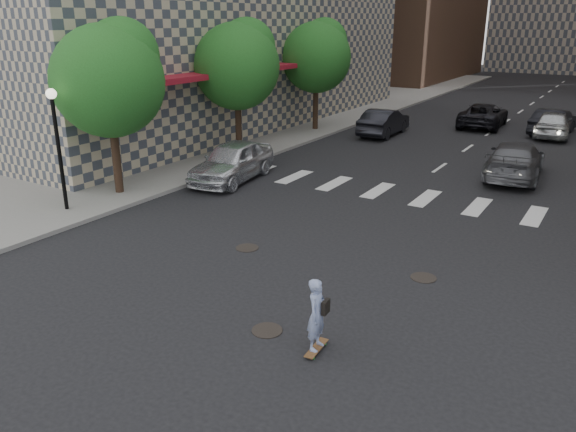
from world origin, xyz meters
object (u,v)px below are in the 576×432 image
Objects in this scene: skateboarder at (317,315)px; traffic_car_c at (483,115)px; traffic_car_d at (553,123)px; tree_b at (239,62)px; traffic_car_b at (515,160)px; traffic_car_e at (553,122)px; silver_sedan at (232,161)px; tree_a at (112,75)px; lamppost at (57,132)px; tree_c at (318,54)px; traffic_car_a at (384,122)px.

skateboarder is 28.85m from traffic_car_c.
traffic_car_c is 1.14× the size of traffic_car_d.
traffic_car_d is at bearing 46.66° from tree_b.
traffic_car_b is 1.17× the size of traffic_car_e.
traffic_car_b is at bearing 26.17° from silver_sedan.
tree_b is at bearing 90.00° from tree_a.
lamppost is 2.57× the size of skateboarder.
tree_a is at bearing 66.28° from traffic_car_c.
skateboarder is 0.35× the size of traffic_car_d.
lamppost is 0.65× the size of tree_c.
lamppost is 26.99m from traffic_car_c.
lamppost is 3.14m from tree_a.
tree_c is at bearing 93.93° from silver_sedan.
tree_a reaches higher than lamppost.
traffic_car_d is at bearing 105.74° from traffic_car_e.
traffic_car_c is at bearing 92.52° from skateboarder.
traffic_car_e is at bearing 170.55° from traffic_car_c.
lamppost reaches higher than traffic_car_b.
tree_b reaches higher than silver_sedan.
silver_sedan reaches higher than traffic_car_a.
traffic_car_b is at bearing 97.93° from traffic_car_e.
tree_c is at bearing 90.00° from tree_b.
traffic_car_a is 9.96m from traffic_car_d.
lamppost reaches higher than traffic_car_e.
silver_sedan is 19.83m from traffic_car_c.
skateboarder is 28.19m from traffic_car_e.
tree_c is 1.38× the size of traffic_car_a.
silver_sedan is 1.07× the size of traffic_car_e.
lamppost is 0.90× the size of traffic_car_a.
tree_a reaches higher than traffic_car_b.
skateboarder is 0.31× the size of traffic_car_b.
lamppost is at bearing 76.00° from traffic_car_a.
silver_sedan is at bearing 68.91° from traffic_car_c.
tree_a reaches higher than traffic_car_e.
traffic_car_b is (12.74, 10.86, -3.85)m from tree_a.
tree_a is at bearing 89.01° from lamppost.
silver_sedan is 12.38m from traffic_car_b.
lamppost is 0.90× the size of traffic_car_d.
traffic_car_d is (12.90, 24.26, -2.12)m from lamppost.
tree_c is (0.00, 8.00, 0.00)m from tree_b.
traffic_car_b is at bearing 106.09° from traffic_car_c.
tree_a reaches higher than skateboarder.
skateboarder reaches higher than traffic_car_a.
tree_b is 18.66m from skateboarder.
traffic_car_d is at bearing -153.42° from traffic_car_a.
traffic_car_d is at bearing 160.72° from traffic_car_c.
tree_c is (0.00, 16.00, 0.00)m from tree_a.
traffic_car_b is (10.29, 6.88, -0.06)m from silver_sedan.
traffic_car_b is at bearing 46.55° from lamppost.
traffic_car_d is (12.85, 21.62, -3.84)m from tree_a.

